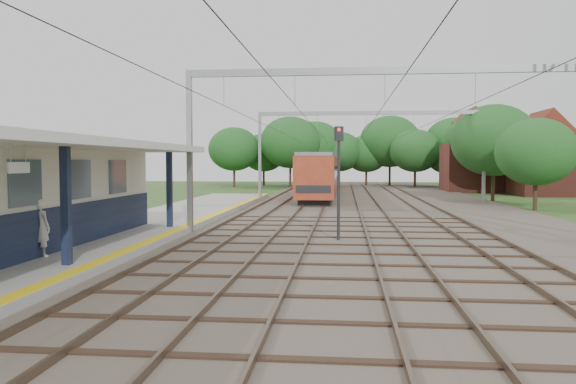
{
  "coord_description": "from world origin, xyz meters",
  "views": [
    {
      "loc": [
        1.56,
        -8.39,
        3.14
      ],
      "look_at": [
        -1.28,
        19.91,
        1.6
      ],
      "focal_mm": 35.0,
      "sensor_mm": 36.0,
      "label": 1
    }
  ],
  "objects": [
    {
      "name": "person",
      "position": [
        -7.26,
        7.15,
        1.2
      ],
      "size": [
        0.73,
        0.61,
        1.7
      ],
      "primitive_type": "imported",
      "rotation": [
        0.0,
        0.0,
        2.75
      ],
      "color": "white",
      "rests_on": "platform"
    },
    {
      "name": "rail_tracks",
      "position": [
        1.5,
        30.0,
        0.18
      ],
      "size": [
        11.8,
        88.0,
        0.15
      ],
      "color": "brown",
      "rests_on": "ballast_bed"
    },
    {
      "name": "tree_band",
      "position": [
        3.84,
        57.12,
        4.92
      ],
      "size": [
        31.72,
        30.88,
        8.82
      ],
      "color": "#382619",
      "rests_on": "ground"
    },
    {
      "name": "house_far",
      "position": [
        16.0,
        52.0,
        3.23
      ],
      "size": [
        8.0,
        6.12,
        8.66
      ],
      "color": "brown",
      "rests_on": "ground"
    },
    {
      "name": "yellow_stripe",
      "position": [
        -5.25,
        14.0,
        0.35
      ],
      "size": [
        0.45,
        52.0,
        0.01
      ],
      "primitive_type": "cube",
      "color": "yellow",
      "rests_on": "platform"
    },
    {
      "name": "house_near",
      "position": [
        21.0,
        46.0,
        2.99
      ],
      "size": [
        7.0,
        6.12,
        7.89
      ],
      "color": "brown",
      "rests_on": "ground"
    },
    {
      "name": "train",
      "position": [
        -0.5,
        46.58,
        2.06
      ],
      "size": [
        2.8,
        34.91,
        3.69
      ],
      "color": "black",
      "rests_on": "ballast_bed"
    },
    {
      "name": "catenary_system",
      "position": [
        3.39,
        25.28,
        5.51
      ],
      "size": [
        17.22,
        88.0,
        7.0
      ],
      "color": "gray",
      "rests_on": "ground"
    },
    {
      "name": "platform",
      "position": [
        -7.5,
        14.0,
        0.17
      ],
      "size": [
        5.0,
        52.0,
        0.35
      ],
      "primitive_type": "cube",
      "color": "gray",
      "rests_on": "ground"
    },
    {
      "name": "signal_post",
      "position": [
        1.35,
        13.35,
        2.87
      ],
      "size": [
        0.36,
        0.32,
        4.49
      ],
      "rotation": [
        0.0,
        0.0,
        0.41
      ],
      "color": "black",
      "rests_on": "ground"
    },
    {
      "name": "ground",
      "position": [
        0.0,
        0.0,
        0.0
      ],
      "size": [
        160.0,
        160.0,
        0.0
      ],
      "primitive_type": "plane",
      "color": "#2D4C1E",
      "rests_on": "ground"
    },
    {
      "name": "ballast_bed",
      "position": [
        4.0,
        30.0,
        0.05
      ],
      "size": [
        18.0,
        90.0,
        0.1
      ],
      "primitive_type": "cube",
      "color": "#473D33",
      "rests_on": "ground"
    }
  ]
}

